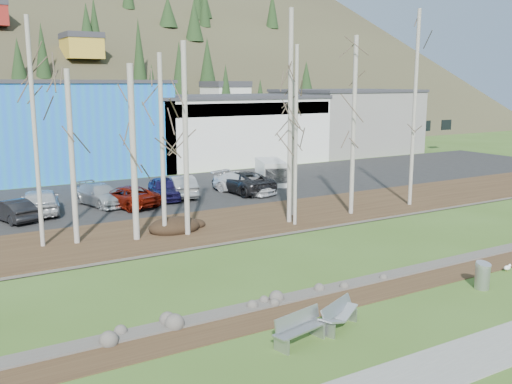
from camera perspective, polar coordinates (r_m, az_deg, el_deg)
ground at (r=22.28m, az=16.88°, el=-10.79°), size 200.00×200.00×0.00m
dirt_strip at (r=23.63m, az=13.10°, el=-9.30°), size 80.00×1.80×0.03m
near_bank_rocks at (r=24.32m, az=11.46°, el=-8.68°), size 80.00×0.80×0.50m
river at (r=27.33m, az=5.67°, el=-6.32°), size 80.00×8.00×0.90m
far_bank_rocks at (r=30.59m, az=1.11°, el=-4.39°), size 80.00×0.80×0.46m
far_bank at (r=33.24m, az=-1.79°, el=-3.02°), size 80.00×7.00×0.15m
parking_lot at (r=42.53m, az=-8.65°, el=-0.07°), size 80.00×14.00×0.14m
building_blue at (r=53.77m, az=-20.46°, el=6.03°), size 20.40×12.24×8.30m
building_white at (r=59.70m, az=-3.10°, el=6.40°), size 18.36×12.24×6.80m
building_grey at (r=68.57m, az=8.92°, el=7.06°), size 14.28×12.24×7.30m
hillside at (r=99.45m, az=-22.38°, el=15.53°), size 160.00×72.00×35.00m
bench_intact at (r=18.38m, az=4.34°, el=-13.45°), size 2.03×0.97×0.98m
bench_damaged at (r=19.62m, az=8.18°, el=-12.10°), size 1.99×1.33×0.85m
litter_bin at (r=24.51m, az=21.70°, el=-7.88°), size 0.58×0.58×0.99m
seagull at (r=27.19m, az=23.85°, el=-6.93°), size 0.44×0.20×0.31m
dirt_mound at (r=31.22m, az=-8.18°, el=-3.37°), size 2.87×2.03×0.56m
birch_0 at (r=29.28m, az=-17.93°, el=3.24°), size 0.27×0.27×8.56m
birch_1 at (r=29.13m, az=-21.23°, el=5.38°), size 0.21×0.21×10.97m
birch_2 at (r=29.18m, az=-12.17°, el=3.77°), size 0.31×0.31×8.83m
birch_3 at (r=29.66m, az=-9.36°, el=4.52°), size 0.23×0.23×9.39m
birch_4 at (r=29.63m, az=-7.06°, el=5.15°), size 0.27×0.27×9.97m
birch_5 at (r=34.13m, az=3.74°, el=4.34°), size 0.21×0.21×8.07m
birch_6 at (r=31.66m, az=4.01°, el=5.52°), size 0.20×0.20×9.93m
birch_7 at (r=32.15m, az=3.44°, el=7.37°), size 0.26×0.26×11.89m
birch_8 at (r=34.81m, az=9.73°, el=6.45°), size 0.26×0.26×10.62m
birch_9 at (r=38.21m, az=15.56°, el=7.95°), size 0.23×0.23×12.43m
car_0 at (r=37.26m, az=-21.08°, el=-0.89°), size 2.65×4.86×1.57m
car_1 at (r=35.95m, az=-23.24°, el=-1.67°), size 2.53×4.18×1.30m
car_2 at (r=37.89m, az=-12.85°, el=-0.40°), size 3.74×5.42×1.38m
car_3 at (r=38.71m, az=-15.32°, el=-0.26°), size 3.11×5.13×1.39m
car_4 at (r=39.72m, az=-9.21°, el=0.34°), size 2.59×4.64×1.49m
car_5 at (r=40.54m, az=-7.46°, el=0.61°), size 2.52×4.80×1.51m
car_6 at (r=41.81m, az=-1.40°, el=1.05°), size 3.12×5.87×1.57m
car_7 at (r=41.43m, az=-1.16°, el=0.92°), size 3.69×5.58×1.50m
car_8 at (r=37.33m, az=-20.49°, el=-0.83°), size 2.65×4.86×1.57m
van_white at (r=45.18m, az=1.52°, el=1.99°), size 3.20×4.66×1.88m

